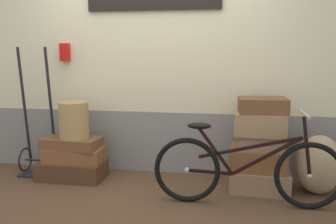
% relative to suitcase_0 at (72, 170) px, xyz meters
% --- Properties ---
extents(ground, '(9.66, 5.20, 0.06)m').
position_rel_suitcase_0_xyz_m(ground, '(0.82, -0.35, -0.13)').
color(ground, '#513823').
extents(station_building, '(7.66, 0.74, 2.78)m').
position_rel_suitcase_0_xyz_m(station_building, '(0.83, 0.49, 1.30)').
color(station_building, gray).
rests_on(station_building, ground).
extents(suitcase_0, '(0.71, 0.40, 0.20)m').
position_rel_suitcase_0_xyz_m(suitcase_0, '(0.00, 0.00, 0.00)').
color(suitcase_0, '#4C2D19').
rests_on(suitcase_0, ground).
extents(suitcase_1, '(0.64, 0.36, 0.15)m').
position_rel_suitcase_0_xyz_m(suitcase_1, '(0.03, 0.01, 0.17)').
color(suitcase_1, brown).
rests_on(suitcase_1, suitcase_0).
extents(suitcase_2, '(0.63, 0.39, 0.11)m').
position_rel_suitcase_0_xyz_m(suitcase_2, '(0.00, 0.02, 0.30)').
color(suitcase_2, brown).
rests_on(suitcase_2, suitcase_1).
extents(suitcase_3, '(0.61, 0.52, 0.21)m').
position_rel_suitcase_0_xyz_m(suitcase_3, '(2.01, 0.03, 0.01)').
color(suitcase_3, '#937051').
rests_on(suitcase_3, ground).
extents(suitcase_4, '(0.59, 0.49, 0.21)m').
position_rel_suitcase_0_xyz_m(suitcase_4, '(1.99, 0.05, 0.22)').
color(suitcase_4, brown).
rests_on(suitcase_4, suitcase_3).
extents(suitcase_5, '(0.46, 0.37, 0.14)m').
position_rel_suitcase_0_xyz_m(suitcase_5, '(2.02, 0.02, 0.40)').
color(suitcase_5, '#937051').
rests_on(suitcase_5, suitcase_4).
extents(suitcase_6, '(0.53, 0.44, 0.22)m').
position_rel_suitcase_0_xyz_m(suitcase_6, '(2.01, 0.03, 0.58)').
color(suitcase_6, '#9E754C').
rests_on(suitcase_6, suitcase_5).
extents(suitcase_7, '(0.48, 0.38, 0.15)m').
position_rel_suitcase_0_xyz_m(suitcase_7, '(2.01, 0.04, 0.76)').
color(suitcase_7, brown).
rests_on(suitcase_7, suitcase_6).
extents(wicker_basket, '(0.32, 0.32, 0.39)m').
position_rel_suitcase_0_xyz_m(wicker_basket, '(0.03, 0.03, 0.55)').
color(wicker_basket, '#A8844C').
rests_on(wicker_basket, suitcase_2).
extents(luggage_trolley, '(0.41, 0.36, 1.44)m').
position_rel_suitcase_0_xyz_m(luggage_trolley, '(-0.45, 0.13, 0.25)').
color(luggage_trolley, black).
rests_on(luggage_trolley, ground).
extents(burlap_sack, '(0.45, 0.38, 0.59)m').
position_rel_suitcase_0_xyz_m(burlap_sack, '(2.57, 0.01, 0.20)').
color(burlap_sack, tan).
rests_on(burlap_sack, ground).
extents(bicycle, '(1.69, 0.46, 0.87)m').
position_rel_suitcase_0_xyz_m(bicycle, '(1.86, -0.41, 0.23)').
color(bicycle, black).
rests_on(bicycle, ground).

